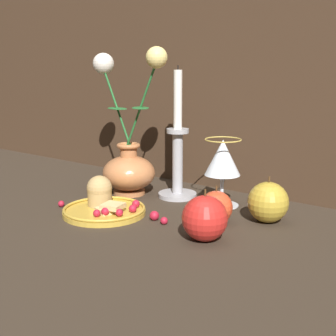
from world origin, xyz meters
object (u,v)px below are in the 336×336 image
plate_with_pastries (103,204)px  apple_beside_vase (268,202)px  wine_glass (223,160)px  vase (129,157)px  apple_near_glass (215,208)px  apple_at_table_edge (205,218)px  candlestick (178,158)px

plate_with_pastries → apple_beside_vase: 0.35m
plate_with_pastries → wine_glass: bearing=49.5°
apple_beside_vase → plate_with_pastries: bearing=-152.5°
plate_with_pastries → apple_beside_vase: apple_beside_vase is taller
vase → apple_near_glass: size_ratio=4.46×
apple_beside_vase → apple_at_table_edge: 0.17m
plate_with_pastries → vase: bearing=111.9°
plate_with_pastries → apple_near_glass: (0.23, 0.08, 0.01)m
plate_with_pastries → apple_at_table_edge: size_ratio=1.84×
plate_with_pastries → candlestick: candlestick is taller
vase → wine_glass: 0.24m
apple_near_glass → apple_beside_vase: bearing=43.8°
apple_beside_vase → apple_at_table_edge: (-0.05, -0.16, 0.00)m
apple_beside_vase → apple_near_glass: bearing=-136.2°
vase → plate_with_pastries: 0.18m
vase → plate_with_pastries: vase is taller
plate_with_pastries → apple_beside_vase: size_ratio=1.86×
candlestick → apple_near_glass: 0.22m
wine_glass → vase: bearing=-167.0°
candlestick → vase: bearing=-156.3°
vase → apple_at_table_edge: bearing=-25.4°
candlestick → apple_near_glass: bearing=-33.2°
wine_glass → candlestick: (-0.12, -0.00, -0.01)m
plate_with_pastries → wine_glass: wine_glass is taller
wine_glass → apple_near_glass: (0.06, -0.12, -0.07)m
vase → candlestick: (0.11, 0.05, 0.00)m
plate_with_pastries → wine_glass: 0.28m
plate_with_pastries → candlestick: bearing=74.8°
apple_beside_vase → vase: bearing=-178.3°
vase → wine_glass: (0.23, 0.05, 0.01)m
apple_beside_vase → apple_at_table_edge: same height
vase → candlestick: 0.12m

